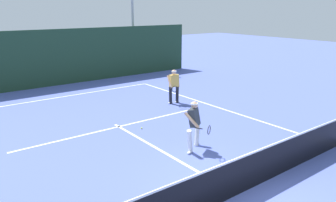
% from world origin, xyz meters
% --- Properties ---
extents(ground_plane, '(80.00, 80.00, 0.00)m').
position_xyz_m(ground_plane, '(0.00, 0.00, 0.00)').
color(ground_plane, '#5262B6').
extents(court_line_baseline_far, '(9.94, 0.10, 0.01)m').
position_xyz_m(court_line_baseline_far, '(0.00, 11.85, 0.00)').
color(court_line_baseline_far, white).
rests_on(court_line_baseline_far, ground_plane).
extents(court_line_service, '(8.11, 0.10, 0.01)m').
position_xyz_m(court_line_service, '(0.00, 6.10, 0.00)').
color(court_line_service, white).
rests_on(court_line_service, ground_plane).
extents(court_line_centre, '(0.10, 6.40, 0.01)m').
position_xyz_m(court_line_centre, '(0.00, 3.20, 0.00)').
color(court_line_centre, white).
rests_on(court_line_centre, ground_plane).
extents(tennis_net, '(10.90, 0.09, 1.10)m').
position_xyz_m(tennis_net, '(0.00, 0.00, 0.53)').
color(tennis_net, '#1E4723').
rests_on(tennis_net, ground_plane).
extents(player_near, '(0.97, 1.05, 1.64)m').
position_xyz_m(player_near, '(0.94, 2.72, 0.90)').
color(player_near, silver).
rests_on(player_near, ground_plane).
extents(player_far, '(0.84, 0.84, 1.66)m').
position_xyz_m(player_far, '(3.75, 7.39, 0.92)').
color(player_far, black).
rests_on(player_far, ground_plane).
extents(tennis_ball_extra, '(0.07, 0.07, 0.07)m').
position_xyz_m(tennis_ball_extra, '(0.58, 5.34, 0.03)').
color(tennis_ball_extra, '#D1E033').
rests_on(tennis_ball_extra, ground_plane).
extents(back_fence_windscreen, '(20.35, 0.12, 3.32)m').
position_xyz_m(back_fence_windscreen, '(0.00, 14.71, 1.66)').
color(back_fence_windscreen, '#203E29').
rests_on(back_fence_windscreen, ground_plane).
extents(light_pole, '(0.55, 0.44, 6.65)m').
position_xyz_m(light_pole, '(6.73, 16.00, 4.14)').
color(light_pole, '#9EA39E').
rests_on(light_pole, ground_plane).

